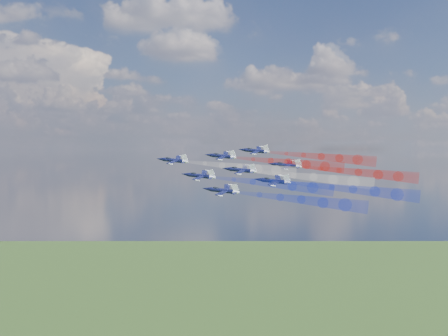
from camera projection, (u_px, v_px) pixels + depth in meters
name	position (u px, v px, depth m)	size (l,w,h in m)	color
jet_lead	(174.00, 160.00, 188.85)	(9.74, 12.18, 3.25)	black
trail_lead	(240.00, 167.00, 181.39)	(4.06, 37.46, 4.06)	white
jet_inner_left	(200.00, 176.00, 175.43)	(9.74, 12.18, 3.25)	black
trail_inner_left	(272.00, 184.00, 167.97)	(4.06, 37.46, 4.06)	#182CCE
jet_inner_right	(222.00, 156.00, 193.40)	(9.74, 12.18, 3.25)	black
trail_inner_right	(288.00, 162.00, 185.94)	(4.06, 37.46, 4.06)	red
jet_outer_left	(222.00, 191.00, 164.26)	(9.74, 12.18, 3.25)	black
trail_outer_left	(301.00, 200.00, 156.81)	(4.06, 37.46, 4.06)	#182CCE
jet_center_third	(241.00, 170.00, 179.72)	(9.74, 12.18, 3.25)	black
trail_center_third	(313.00, 177.00, 172.26)	(4.06, 37.46, 4.06)	white
jet_outer_right	(255.00, 151.00, 198.53)	(9.74, 12.18, 3.25)	black
trail_outer_right	(321.00, 157.00, 191.07)	(4.06, 37.46, 4.06)	red
jet_rear_left	(274.00, 181.00, 168.26)	(9.74, 12.18, 3.25)	black
trail_rear_left	(353.00, 189.00, 160.81)	(4.06, 37.46, 4.06)	#182CCE
jet_rear_right	(286.00, 165.00, 185.49)	(9.74, 12.18, 3.25)	black
trail_rear_right	(358.00, 172.00, 178.03)	(4.06, 37.46, 4.06)	red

